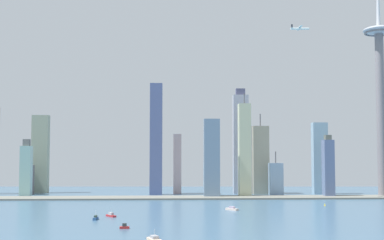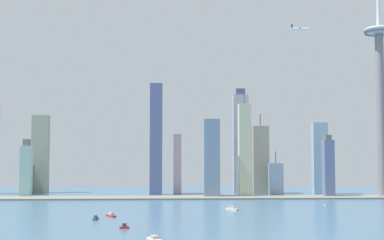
{
  "view_description": "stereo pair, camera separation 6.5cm",
  "coord_description": "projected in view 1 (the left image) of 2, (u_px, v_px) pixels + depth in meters",
  "views": [
    {
      "loc": [
        -55.36,
        -219.61,
        62.33
      ],
      "look_at": [
        -23.17,
        524.65,
        111.73
      ],
      "focal_mm": 48.4,
      "sensor_mm": 36.0,
      "label": 1
    },
    {
      "loc": [
        -55.3,
        -219.61,
        62.33
      ],
      "look_at": [
        -23.17,
        524.65,
        111.73
      ],
      "focal_mm": 48.4,
      "sensor_mm": 36.0,
      "label": 2
    }
  ],
  "objects": [
    {
      "name": "boat_4",
      "position": [
        96.0,
        218.0,
        491.92
      ],
      "size": [
        4.37,
        10.57,
        8.9
      ],
      "rotation": [
        0.0,
        0.0,
        4.58
      ],
      "color": "#2A5083",
      "rests_on": "ground"
    },
    {
      "name": "waterfront_pier",
      "position": [
        209.0,
        198.0,
        731.48
      ],
      "size": [
        825.92,
        50.69,
        2.27
      ],
      "primitive_type": "cube",
      "color": "slate",
      "rests_on": "ground"
    },
    {
      "name": "skyscraper_7",
      "position": [
        177.0,
        164.0,
        821.9
      ],
      "size": [
        12.59,
        17.19,
        94.43
      ],
      "color": "beige",
      "rests_on": "ground"
    },
    {
      "name": "skyscraper_10",
      "position": [
        26.0,
        170.0,
        758.45
      ],
      "size": [
        15.63,
        14.56,
        84.47
      ],
      "color": "#8CBAB5",
      "rests_on": "ground"
    },
    {
      "name": "skyscraper_8",
      "position": [
        276.0,
        179.0,
        778.86
      ],
      "size": [
        20.07,
        16.83,
        66.45
      ],
      "color": "#87A5C5",
      "rests_on": "ground"
    },
    {
      "name": "boat_2",
      "position": [
        154.0,
        239.0,
        372.45
      ],
      "size": [
        12.08,
        18.44,
        8.22
      ],
      "rotation": [
        0.0,
        0.0,
        1.94
      ],
      "color": "beige",
      "rests_on": "ground"
    },
    {
      "name": "skyscraper_6",
      "position": [
        40.0,
        154.0,
        836.53
      ],
      "size": [
        26.2,
        15.75,
        125.57
      ],
      "color": "#95A187",
      "rests_on": "ground"
    },
    {
      "name": "boat_5",
      "position": [
        125.0,
        227.0,
        433.08
      ],
      "size": [
        8.33,
        3.13,
        4.58
      ],
      "rotation": [
        0.0,
        0.0,
        0.05
      ],
      "color": "red",
      "rests_on": "ground"
    },
    {
      "name": "observation_tower",
      "position": [
        380.0,
        71.0,
        770.78
      ],
      "size": [
        46.28,
        46.28,
        377.15
      ],
      "color": "gray",
      "rests_on": "ground"
    },
    {
      "name": "boat_6",
      "position": [
        111.0,
        215.0,
        516.4
      ],
      "size": [
        11.76,
        14.43,
        9.28
      ],
      "rotation": [
        0.0,
        0.0,
        5.33
      ],
      "color": "#AB2429",
      "rests_on": "ground"
    },
    {
      "name": "channel_buoy_0",
      "position": [
        325.0,
        204.0,
        627.87
      ],
      "size": [
        1.86,
        1.86,
        2.88
      ],
      "primitive_type": "cone",
      "color": "yellow",
      "rests_on": "ground"
    },
    {
      "name": "skyscraper_0",
      "position": [
        156.0,
        139.0,
        802.49
      ],
      "size": [
        19.18,
        18.33,
        172.45
      ],
      "color": "slate",
      "rests_on": "ground"
    },
    {
      "name": "skyscraper_2",
      "position": [
        245.0,
        150.0,
        761.66
      ],
      "size": [
        17.54,
        18.83,
        152.42
      ],
      "color": "beige",
      "rests_on": "ground"
    },
    {
      "name": "boat_1",
      "position": [
        232.0,
        209.0,
        575.61
      ],
      "size": [
        13.71,
        14.24,
        4.26
      ],
      "rotation": [
        0.0,
        0.0,
        5.46
      ],
      "color": "beige",
      "rests_on": "ground"
    },
    {
      "name": "skyscraper_1",
      "position": [
        320.0,
        158.0,
        815.33
      ],
      "size": [
        23.24,
        14.71,
        112.24
      ],
      "color": "#86A9BF",
      "rests_on": "ground"
    },
    {
      "name": "skyscraper_9",
      "position": [
        27.0,
        180.0,
        800.96
      ],
      "size": [
        18.41,
        14.95,
        45.78
      ],
      "color": "#615B5E",
      "rests_on": "ground"
    },
    {
      "name": "skyscraper_13",
      "position": [
        328.0,
        167.0,
        755.61
      ],
      "size": [
        14.76,
        16.52,
        90.59
      ],
      "color": "slate",
      "rests_on": "ground"
    },
    {
      "name": "skyscraper_3",
      "position": [
        212.0,
        158.0,
        749.51
      ],
      "size": [
        22.85,
        17.98,
        113.54
      ],
      "color": "slate",
      "rests_on": "ground"
    },
    {
      "name": "skyscraper_12",
      "position": [
        241.0,
        143.0,
        825.37
      ],
      "size": [
        24.15,
        16.02,
        167.49
      ],
      "color": "#A7A9B8",
      "rests_on": "ground"
    },
    {
      "name": "airplane",
      "position": [
        300.0,
        28.0,
        729.57
      ],
      "size": [
        26.93,
        29.0,
        7.76
      ],
      "rotation": [
        0.0,
        0.0,
        6.23
      ],
      "color": "white"
    },
    {
      "name": "skyscraper_4",
      "position": [
        261.0,
        160.0,
        811.92
      ],
      "size": [
        24.97,
        17.75,
        126.12
      ],
      "color": "gray",
      "rests_on": "ground"
    }
  ]
}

